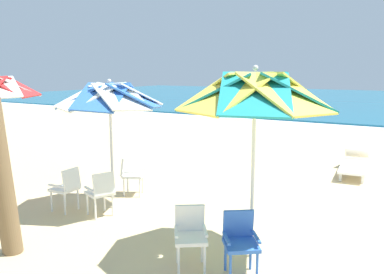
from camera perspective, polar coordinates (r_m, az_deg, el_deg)
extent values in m
plane|color=#D3B784|center=(9.20, 22.70, -8.57)|extent=(80.00, 80.00, 0.00)
cylinder|color=silver|center=(5.89, 8.59, -6.39)|extent=(0.05, 0.05, 2.27)
cube|color=teal|center=(5.70, 14.50, 6.29)|extent=(1.27, 1.20, 0.53)
cube|color=#EFDB4C|center=(6.08, 12.61, 6.54)|extent=(1.20, 1.26, 0.53)
cube|color=teal|center=(6.22, 8.91, 6.72)|extent=(1.20, 1.27, 0.53)
cube|color=#EFDB4C|center=(6.07, 5.21, 6.73)|extent=(1.26, 1.20, 0.53)
cube|color=teal|center=(5.70, 3.34, 6.57)|extent=(1.27, 1.20, 0.53)
cube|color=#EFDB4C|center=(5.30, 4.69, 6.34)|extent=(1.20, 1.26, 0.53)
cube|color=teal|center=(5.12, 8.94, 6.15)|extent=(1.20, 1.27, 0.53)
cube|color=#EFDB4C|center=(5.30, 13.17, 6.12)|extent=(1.26, 1.20, 0.53)
sphere|color=silver|center=(5.67, 9.00, 9.67)|extent=(0.08, 0.08, 0.08)
cube|color=white|center=(5.71, -0.18, -14.22)|extent=(0.61, 0.61, 0.05)
cube|color=white|center=(5.81, -0.33, -11.40)|extent=(0.40, 0.32, 0.40)
cube|color=white|center=(5.68, 1.88, -13.14)|extent=(0.26, 0.35, 0.03)
cube|color=white|center=(5.65, -2.26, -13.25)|extent=(0.26, 0.35, 0.03)
cylinder|color=white|center=(5.66, 1.81, -17.03)|extent=(0.04, 0.04, 0.41)
cylinder|color=white|center=(5.64, -1.91, -17.15)|extent=(0.04, 0.04, 0.41)
cylinder|color=white|center=(5.98, 1.44, -15.53)|extent=(0.04, 0.04, 0.41)
cylinder|color=white|center=(5.96, -2.06, -15.63)|extent=(0.04, 0.04, 0.41)
cube|color=blue|center=(5.55, 6.99, -15.01)|extent=(0.62, 0.62, 0.05)
cube|color=blue|center=(5.64, 6.58, -12.10)|extent=(0.39, 0.33, 0.40)
cube|color=blue|center=(5.55, 9.09, -13.82)|extent=(0.27, 0.34, 0.03)
cube|color=blue|center=(5.47, 4.90, -14.11)|extent=(0.27, 0.34, 0.03)
cylinder|color=blue|center=(5.54, 9.22, -17.80)|extent=(0.04, 0.04, 0.41)
cylinder|color=blue|center=(5.46, 5.46, -18.11)|extent=(0.04, 0.04, 0.41)
cylinder|color=blue|center=(5.84, 8.31, -16.26)|extent=(0.04, 0.04, 0.41)
cylinder|color=blue|center=(5.77, 4.77, -16.52)|extent=(0.04, 0.04, 0.41)
cylinder|color=silver|center=(8.07, -11.32, -2.71)|extent=(0.05, 0.05, 2.11)
cube|color=blue|center=(7.75, -8.14, 5.81)|extent=(1.16, 1.07, 0.50)
cube|color=white|center=(8.12, -8.42, 5.97)|extent=(1.09, 1.12, 0.50)
cube|color=blue|center=(8.37, -10.44, 6.01)|extent=(1.07, 1.16, 0.50)
cube|color=white|center=(8.35, -13.05, 5.92)|extent=(1.12, 1.09, 0.50)
cube|color=blue|center=(8.09, -14.92, 5.73)|extent=(1.16, 1.07, 0.50)
cube|color=white|center=(7.71, -14.96, 5.56)|extent=(1.09, 1.12, 0.50)
cube|color=blue|center=(7.44, -12.92, 5.51)|extent=(1.07, 1.16, 0.50)
cube|color=white|center=(7.46, -9.99, 5.62)|extent=(1.12, 1.09, 0.50)
sphere|color=silver|center=(7.89, -11.67, 7.78)|extent=(0.08, 0.08, 0.08)
cube|color=white|center=(7.86, -12.98, -7.74)|extent=(0.57, 0.57, 0.05)
cube|color=white|center=(7.62, -12.40, -6.50)|extent=(0.24, 0.42, 0.40)
cube|color=white|center=(7.75, -14.36, -7.20)|extent=(0.38, 0.18, 0.03)
cube|color=white|center=(7.91, -11.69, -6.75)|extent=(0.38, 0.18, 0.03)
cylinder|color=white|center=(8.01, -14.62, -9.21)|extent=(0.04, 0.04, 0.41)
cylinder|color=white|center=(8.15, -12.33, -8.80)|extent=(0.04, 0.04, 0.41)
cylinder|color=white|center=(7.71, -13.55, -9.93)|extent=(0.04, 0.04, 0.41)
cylinder|color=white|center=(7.85, -11.18, -9.48)|extent=(0.04, 0.04, 0.41)
cube|color=white|center=(8.29, -17.67, -7.04)|extent=(0.47, 0.47, 0.05)
cube|color=white|center=(8.10, -16.74, -5.74)|extent=(0.12, 0.42, 0.40)
cube|color=white|center=(8.13, -18.71, -6.61)|extent=(0.40, 0.06, 0.03)
cube|color=white|center=(8.40, -16.73, -6.00)|extent=(0.40, 0.06, 0.03)
cylinder|color=white|center=(8.37, -19.31, -8.64)|extent=(0.04, 0.04, 0.41)
cylinder|color=white|center=(8.60, -17.58, -8.06)|extent=(0.04, 0.04, 0.41)
cylinder|color=white|center=(8.12, -17.59, -9.10)|extent=(0.04, 0.04, 0.41)
cylinder|color=white|center=(8.36, -15.86, -8.48)|extent=(0.04, 0.04, 0.41)
cube|color=white|center=(8.99, -8.31, -5.40)|extent=(0.59, 0.59, 0.05)
cube|color=white|center=(8.98, -9.60, -3.97)|extent=(0.28, 0.42, 0.40)
cube|color=white|center=(9.15, -8.06, -4.42)|extent=(0.37, 0.22, 0.03)
cube|color=white|center=(8.77, -8.61, -5.04)|extent=(0.37, 0.22, 0.03)
cylinder|color=white|center=(9.18, -6.96, -6.56)|extent=(0.04, 0.04, 0.41)
cylinder|color=white|center=(8.85, -7.40, -7.18)|extent=(0.04, 0.04, 0.41)
cylinder|color=white|center=(9.26, -9.12, -6.48)|extent=(0.04, 0.04, 0.41)
cylinder|color=white|center=(8.93, -9.63, -7.09)|extent=(0.04, 0.04, 0.41)
cube|color=red|center=(10.22, -23.90, 6.54)|extent=(1.12, 1.08, 0.49)
cube|color=white|center=(10.60, -23.55, 6.64)|extent=(1.07, 1.14, 0.49)
cube|color=red|center=(10.90, -24.71, 6.62)|extent=(1.08, 1.12, 0.49)
cube|color=white|center=(11.29, 21.96, -3.93)|extent=(0.80, 1.75, 0.06)
cube|color=white|center=(12.28, 22.34, -2.01)|extent=(0.65, 0.54, 0.36)
cube|color=white|center=(10.69, 23.05, -5.50)|extent=(0.06, 0.06, 0.22)
cube|color=white|center=(10.72, 20.31, -5.29)|extent=(0.06, 0.06, 0.22)
cube|color=white|center=(11.93, 23.35, -4.01)|extent=(0.06, 0.06, 0.22)
cube|color=white|center=(11.95, 20.90, -3.83)|extent=(0.06, 0.06, 0.22)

